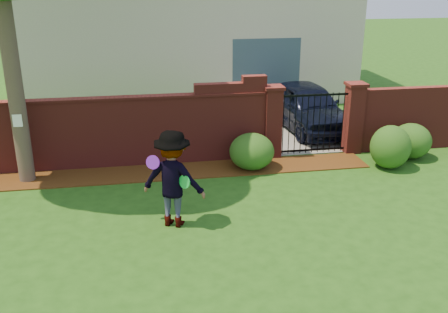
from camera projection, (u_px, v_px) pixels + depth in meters
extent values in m
cube|color=#1F4A12|center=(200.00, 239.00, 9.35)|extent=(80.00, 80.00, 0.01)
cube|color=#3C200B|center=(143.00, 173.00, 12.28)|extent=(11.10, 1.08, 0.03)
cube|color=maroon|center=(90.00, 135.00, 12.41)|extent=(8.70, 0.25, 1.70)
cube|color=maroon|center=(230.00, 89.00, 12.62)|extent=(1.80, 0.25, 0.30)
cube|color=maroon|center=(254.00, 79.00, 12.63)|extent=(0.60, 0.25, 0.16)
cube|color=maroon|center=(87.00, 99.00, 12.11)|extent=(8.70, 0.31, 0.06)
cube|color=maroon|center=(423.00, 118.00, 13.81)|extent=(4.00, 0.25, 1.70)
cube|color=maroon|center=(272.00, 124.00, 13.12)|extent=(0.42, 0.42, 1.80)
cube|color=maroon|center=(274.00, 87.00, 12.80)|extent=(0.50, 0.50, 0.08)
cube|color=maroon|center=(353.00, 120.00, 13.47)|extent=(0.42, 0.42, 1.80)
cube|color=maroon|center=(357.00, 84.00, 13.15)|extent=(0.50, 0.50, 0.08)
cylinder|color=black|center=(283.00, 125.00, 13.18)|extent=(0.02, 0.02, 1.60)
cylinder|color=black|center=(289.00, 125.00, 13.21)|extent=(0.02, 0.02, 1.60)
cylinder|color=black|center=(295.00, 124.00, 13.24)|extent=(0.02, 0.02, 1.60)
cylinder|color=black|center=(301.00, 124.00, 13.26)|extent=(0.02, 0.02, 1.60)
cylinder|color=black|center=(307.00, 124.00, 13.29)|extent=(0.02, 0.02, 1.60)
cylinder|color=black|center=(313.00, 123.00, 13.31)|extent=(0.02, 0.02, 1.60)
cylinder|color=black|center=(319.00, 123.00, 13.34)|extent=(0.02, 0.02, 1.60)
cylinder|color=black|center=(325.00, 123.00, 13.37)|extent=(0.02, 0.02, 1.60)
cylinder|color=black|center=(331.00, 122.00, 13.39)|extent=(0.02, 0.02, 1.60)
cylinder|color=black|center=(337.00, 122.00, 13.42)|extent=(0.02, 0.02, 1.60)
cylinder|color=black|center=(343.00, 122.00, 13.44)|extent=(0.02, 0.02, 1.60)
cube|color=black|center=(312.00, 150.00, 13.57)|extent=(1.78, 0.03, 0.05)
cube|color=black|center=(315.00, 95.00, 13.05)|extent=(1.78, 0.03, 0.05)
cube|color=gray|center=(273.00, 114.00, 17.30)|extent=(3.20, 8.00, 0.01)
cube|color=beige|center=(185.00, 14.00, 19.57)|extent=(12.00, 6.00, 6.00)
cube|color=#384C5B|center=(266.00, 73.00, 17.86)|extent=(2.40, 0.12, 2.40)
imported|color=black|center=(311.00, 108.00, 15.35)|extent=(2.02, 4.25, 1.40)
cylinder|color=#443429|center=(6.00, 26.00, 10.71)|extent=(0.36, 0.36, 7.00)
cube|color=white|center=(17.00, 121.00, 11.22)|extent=(0.20, 0.01, 0.28)
ellipsoid|color=#194916|center=(252.00, 151.00, 12.46)|extent=(1.10, 1.10, 0.90)
ellipsoid|color=#194916|center=(390.00, 147.00, 12.50)|extent=(0.98, 0.98, 1.08)
ellipsoid|color=#194916|center=(411.00, 141.00, 13.20)|extent=(1.03, 1.03, 0.91)
imported|color=gray|center=(172.00, 180.00, 9.54)|extent=(1.40, 1.14, 1.88)
cylinder|color=purple|center=(153.00, 162.00, 9.32)|extent=(0.27, 0.17, 0.26)
cylinder|color=green|center=(185.00, 182.00, 9.34)|extent=(0.21, 0.23, 0.25)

